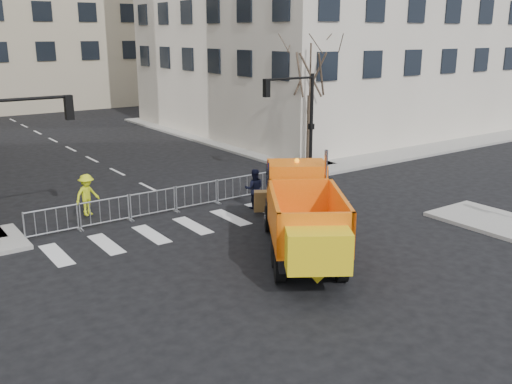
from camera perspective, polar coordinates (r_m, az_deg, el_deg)
ground at (r=19.31m, az=4.60°, el=-7.07°), size 120.00×120.00×0.00m
sidewalk_back at (r=25.98m, az=-7.48°, el=-0.98°), size 64.00×5.00×0.15m
traffic_light_right at (r=30.93m, az=5.55°, el=6.73°), size 0.18×0.18×5.40m
crowd_barriers at (r=24.75m, az=-8.06°, el=-0.70°), size 12.60×0.60×1.10m
street_tree at (r=32.00m, az=5.38°, el=8.92°), size 3.00×3.00×7.50m
plow_truck at (r=19.42m, az=4.69°, el=-2.11°), size 6.81×8.77×3.46m
cop_a at (r=23.88m, az=4.22°, el=-0.26°), size 0.80×0.69×1.84m
cop_b at (r=24.88m, az=-0.17°, el=0.33°), size 1.08×1.02×1.76m
cop_c at (r=24.83m, az=5.35°, el=0.35°), size 1.13×1.04×1.85m
worker at (r=24.43m, az=-16.54°, el=-0.28°), size 1.27×0.96×1.74m
newspaper_box at (r=27.48m, az=5.52°, el=1.35°), size 0.47×0.43×1.10m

